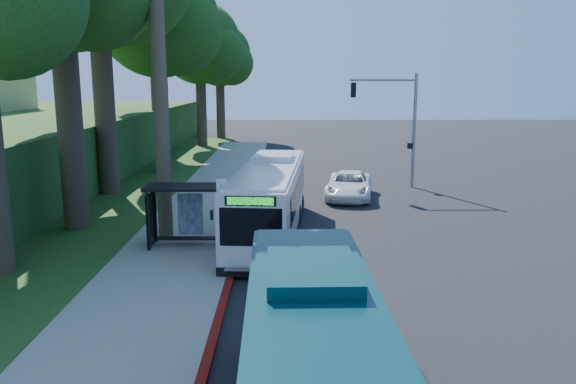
{
  "coord_description": "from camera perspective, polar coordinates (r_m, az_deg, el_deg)",
  "views": [
    {
      "loc": [
        -3.13,
        -24.51,
        6.62
      ],
      "look_at": [
        -3.01,
        1.0,
        1.5
      ],
      "focal_mm": 35.0,
      "sensor_mm": 36.0,
      "label": 1
    }
  ],
  "objects": [
    {
      "name": "traffic_signal_pole",
      "position": [
        35.27,
        11.12,
        7.58
      ],
      "size": [
        4.1,
        0.3,
        7.0
      ],
      "color": "gray",
      "rests_on": "ground"
    },
    {
      "name": "tree_5",
      "position": [
        64.95,
        -6.9,
        13.35
      ],
      "size": [
        7.35,
        7.0,
        12.86
      ],
      "color": "#382B1E",
      "rests_on": "ground"
    },
    {
      "name": "tree_2",
      "position": [
        41.61,
        -12.97,
        16.4
      ],
      "size": [
        8.82,
        8.4,
        15.12
      ],
      "color": "#382B1E",
      "rests_on": "ground"
    },
    {
      "name": "sidewalk",
      "position": [
        25.71,
        -9.62,
        -3.59
      ],
      "size": [
        4.5,
        70.0,
        0.12
      ],
      "primitive_type": "cube",
      "color": "gray",
      "rests_on": "ground"
    },
    {
      "name": "pickup",
      "position": [
        32.0,
        6.24,
        0.71
      ],
      "size": [
        3.31,
        5.68,
        1.49
      ],
      "primitive_type": "imported",
      "rotation": [
        0.0,
        0.0,
        -0.16
      ],
      "color": "white",
      "rests_on": "ground"
    },
    {
      "name": "bus_shelter",
      "position": [
        22.56,
        -10.8,
        -1.17
      ],
      "size": [
        3.2,
        1.51,
        2.55
      ],
      "color": "black",
      "rests_on": "ground"
    },
    {
      "name": "white_bus",
      "position": [
        24.02,
        -1.84,
        -0.64
      ],
      "size": [
        3.33,
        11.35,
        3.33
      ],
      "rotation": [
        0.0,
        0.0,
        -0.08
      ],
      "color": "silver",
      "rests_on": "ground"
    },
    {
      "name": "tree_4",
      "position": [
        57.18,
        -8.87,
        14.34
      ],
      "size": [
        8.4,
        8.0,
        14.14
      ],
      "color": "#382B1E",
      "rests_on": "ground"
    },
    {
      "name": "red_curb",
      "position": [
        21.61,
        -5.26,
        -6.34
      ],
      "size": [
        0.25,
        30.0,
        0.13
      ],
      "primitive_type": "cube",
      "color": "maroon",
      "rests_on": "ground"
    },
    {
      "name": "stop_sign_pole",
      "position": [
        20.16,
        -6.73,
        -1.73
      ],
      "size": [
        0.35,
        0.06,
        3.17
      ],
      "color": "gray",
      "rests_on": "ground"
    },
    {
      "name": "grass_verge",
      "position": [
        31.81,
        -18.35,
        -1.19
      ],
      "size": [
        8.0,
        70.0,
        0.06
      ],
      "primitive_type": "cube",
      "color": "#234719",
      "rests_on": "ground"
    },
    {
      "name": "tree_3",
      "position": [
        49.96,
        -13.31,
        17.23
      ],
      "size": [
        10.08,
        9.6,
        17.28
      ],
      "color": "#382B1E",
      "rests_on": "ground"
    },
    {
      "name": "ground",
      "position": [
        25.58,
        6.78,
        -3.72
      ],
      "size": [
        140.0,
        140.0,
        0.0
      ],
      "primitive_type": "plane",
      "color": "black",
      "rests_on": "ground"
    }
  ]
}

